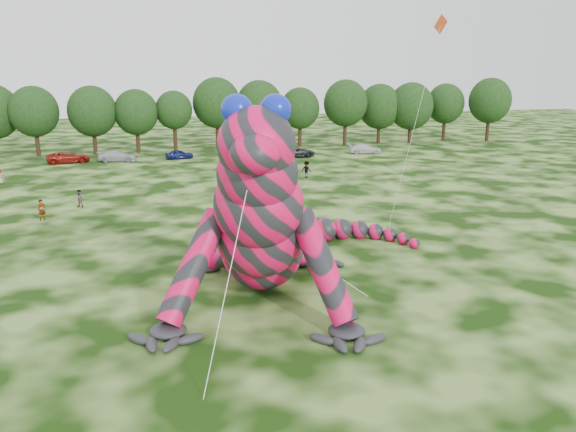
# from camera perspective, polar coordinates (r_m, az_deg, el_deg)

# --- Properties ---
(ground) EXTENTS (240.00, 240.00, 0.00)m
(ground) POSITION_cam_1_polar(r_m,az_deg,el_deg) (28.81, -7.59, -9.30)
(ground) COLOR #16330A
(ground) RESTS_ON ground
(inflatable_gecko) EXTENTS (22.63, 25.08, 10.68)m
(inflatable_gecko) POSITION_cam_1_polar(r_m,az_deg,el_deg) (30.56, -2.57, 2.76)
(inflatable_gecko) COLOR #E00B4B
(inflatable_gecko) RESTS_ON ground
(flying_kite) EXTENTS (2.80, 2.80, 15.25)m
(flying_kite) POSITION_cam_1_polar(r_m,az_deg,el_deg) (40.19, 14.87, 16.91)
(flying_kite) COLOR red
(flying_kite) RESTS_ON ground
(tree_6) EXTENTS (6.52, 5.86, 9.49)m
(tree_6) POSITION_cam_1_polar(r_m,az_deg,el_deg) (84.52, -24.31, 8.75)
(tree_6) COLOR black
(tree_6) RESTS_ON ground
(tree_7) EXTENTS (6.68, 6.01, 9.48)m
(tree_7) POSITION_cam_1_polar(r_m,az_deg,el_deg) (83.64, -19.20, 9.18)
(tree_7) COLOR black
(tree_7) RESTS_ON ground
(tree_8) EXTENTS (6.14, 5.53, 8.94)m
(tree_8) POSITION_cam_1_polar(r_m,az_deg,el_deg) (83.52, -15.13, 9.29)
(tree_8) COLOR black
(tree_8) RESTS_ON ground
(tree_9) EXTENTS (5.27, 4.74, 8.68)m
(tree_9) POSITION_cam_1_polar(r_m,az_deg,el_deg) (83.96, -11.47, 9.44)
(tree_9) COLOR black
(tree_9) RESTS_ON ground
(tree_10) EXTENTS (7.09, 6.38, 10.50)m
(tree_10) POSITION_cam_1_polar(r_m,az_deg,el_deg) (85.62, -7.24, 10.32)
(tree_10) COLOR black
(tree_10) RESTS_ON ground
(tree_11) EXTENTS (7.01, 6.31, 10.07)m
(tree_11) POSITION_cam_1_polar(r_m,az_deg,el_deg) (86.24, -2.92, 10.30)
(tree_11) COLOR black
(tree_11) RESTS_ON ground
(tree_12) EXTENTS (5.99, 5.39, 8.97)m
(tree_12) POSITION_cam_1_polar(r_m,az_deg,el_deg) (87.24, 1.22, 10.01)
(tree_12) COLOR black
(tree_12) RESTS_ON ground
(tree_13) EXTENTS (6.83, 6.15, 10.13)m
(tree_13) POSITION_cam_1_polar(r_m,az_deg,el_deg) (88.73, 5.85, 10.39)
(tree_13) COLOR black
(tree_13) RESTS_ON ground
(tree_14) EXTENTS (6.82, 6.14, 9.40)m
(tree_14) POSITION_cam_1_polar(r_m,az_deg,el_deg) (92.53, 9.26, 10.23)
(tree_14) COLOR black
(tree_14) RESTS_ON ground
(tree_15) EXTENTS (7.17, 6.45, 9.63)m
(tree_15) POSITION_cam_1_polar(r_m,az_deg,el_deg) (93.74, 12.36, 10.21)
(tree_15) COLOR black
(tree_15) RESTS_ON ground
(tree_16) EXTENTS (6.26, 5.63, 9.37)m
(tree_16) POSITION_cam_1_polar(r_m,az_deg,el_deg) (98.40, 15.66, 10.13)
(tree_16) COLOR black
(tree_16) RESTS_ON ground
(tree_17) EXTENTS (6.98, 6.28, 10.30)m
(tree_17) POSITION_cam_1_polar(r_m,az_deg,el_deg) (99.43, 19.76, 10.13)
(tree_17) COLOR black
(tree_17) RESTS_ON ground
(car_2) EXTENTS (5.72, 3.51, 1.48)m
(car_2) POSITION_cam_1_polar(r_m,az_deg,el_deg) (77.27, -21.41, 5.59)
(car_2) COLOR maroon
(car_2) RESTS_ON ground
(car_3) EXTENTS (5.17, 2.84, 1.42)m
(car_3) POSITION_cam_1_polar(r_m,az_deg,el_deg) (76.40, -16.91, 5.85)
(car_3) COLOR #B0B5BA
(car_3) RESTS_ON ground
(car_4) EXTENTS (3.87, 2.13, 1.25)m
(car_4) POSITION_cam_1_polar(r_m,az_deg,el_deg) (76.66, -10.98, 6.18)
(car_4) COLOR #101854
(car_4) RESTS_ON ground
(car_5) EXTENTS (4.35, 1.52, 1.43)m
(car_5) POSITION_cam_1_polar(r_m,az_deg,el_deg) (76.97, -3.02, 6.53)
(car_5) COLOR beige
(car_5) RESTS_ON ground
(car_6) EXTENTS (5.43, 2.71, 1.48)m
(car_6) POSITION_cam_1_polar(r_m,az_deg,el_deg) (76.81, 0.77, 6.55)
(car_6) COLOR #232325
(car_6) RESTS_ON ground
(car_7) EXTENTS (4.92, 2.61, 1.36)m
(car_7) POSITION_cam_1_polar(r_m,az_deg,el_deg) (80.82, 7.82, 6.78)
(car_7) COLOR silver
(car_7) RESTS_ON ground
(spectator_5) EXTENTS (1.62, 1.12, 1.68)m
(spectator_5) POSITION_cam_1_polar(r_m,az_deg,el_deg) (47.62, -2.86, 1.57)
(spectator_5) COLOR gray
(spectator_5) RESTS_ON ground
(spectator_2) EXTENTS (1.33, 1.32, 1.84)m
(spectator_2) POSITION_cam_1_polar(r_m,az_deg,el_deg) (62.02, 1.90, 4.74)
(spectator_2) COLOR gray
(spectator_2) RESTS_ON ground
(spectator_3) EXTENTS (0.49, 1.12, 1.89)m
(spectator_3) POSITION_cam_1_polar(r_m,az_deg,el_deg) (59.23, -0.00, 4.30)
(spectator_3) COLOR gray
(spectator_3) RESTS_ON ground
(spectator_0) EXTENTS (0.74, 0.69, 1.69)m
(spectator_0) POSITION_cam_1_polar(r_m,az_deg,el_deg) (48.52, -23.73, 0.57)
(spectator_0) COLOR gray
(spectator_0) RESTS_ON ground
(spectator_1) EXTENTS (0.96, 0.90, 1.57)m
(spectator_1) POSITION_cam_1_polar(r_m,az_deg,el_deg) (51.74, -20.40, 1.65)
(spectator_1) COLOR gray
(spectator_1) RESTS_ON ground
(spectator_4) EXTENTS (0.84, 0.60, 1.61)m
(spectator_4) POSITION_cam_1_polar(r_m,az_deg,el_deg) (65.87, -27.23, 3.60)
(spectator_4) COLOR gray
(spectator_4) RESTS_ON ground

